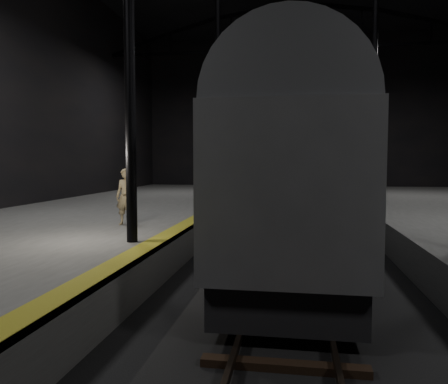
# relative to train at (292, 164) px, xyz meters

# --- Properties ---
(ground) EXTENTS (44.00, 44.00, 0.00)m
(ground) POSITION_rel_train_xyz_m (0.00, -2.04, -2.88)
(ground) COLOR black
(ground) RESTS_ON ground
(platform_left) EXTENTS (9.00, 43.80, 1.00)m
(platform_left) POSITION_rel_train_xyz_m (-7.50, -2.04, -2.38)
(platform_left) COLOR #50504E
(platform_left) RESTS_ON ground
(tactile_strip) EXTENTS (0.50, 43.80, 0.01)m
(tactile_strip) POSITION_rel_train_xyz_m (-3.25, -2.04, -1.88)
(tactile_strip) COLOR olive
(tactile_strip) RESTS_ON platform_left
(track) EXTENTS (2.40, 43.00, 0.24)m
(track) POSITION_rel_train_xyz_m (0.00, -2.04, -2.81)
(track) COLOR #3F3328
(track) RESTS_ON ground
(train) EXTENTS (2.90, 19.32, 5.17)m
(train) POSITION_rel_train_xyz_m (0.00, 0.00, 0.00)
(train) COLOR gray
(train) RESTS_ON ground
(woman) EXTENTS (0.64, 0.43, 1.75)m
(woman) POSITION_rel_train_xyz_m (-5.06, -3.28, -1.00)
(woman) COLOR tan
(woman) RESTS_ON platform_left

